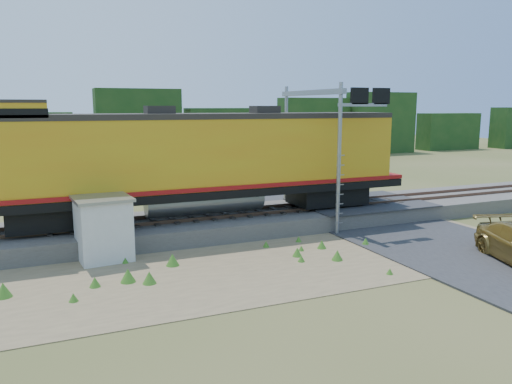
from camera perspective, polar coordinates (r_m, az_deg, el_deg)
name	(u,v)px	position (r m, az deg, el deg)	size (l,w,h in m)	color
ground	(299,263)	(19.96, 4.92, -8.05)	(140.00, 140.00, 0.00)	#475123
ballast	(243,221)	(25.11, -1.49, -3.34)	(70.00, 5.00, 0.80)	slate
rails	(243,212)	(25.01, -1.49, -2.27)	(70.00, 1.54, 0.16)	brown
dirt_shoulder	(247,265)	(19.58, -1.01, -8.33)	(26.00, 8.00, 0.03)	#8C7754
road	(426,238)	(24.44, 18.80, -5.00)	(7.00, 66.00, 0.86)	#38383A
tree_line_north	(134,135)	(55.57, -13.80, 6.38)	(130.00, 3.00, 6.50)	#173A15
weed_clumps	(214,273)	(18.74, -4.85, -9.25)	(15.00, 6.20, 0.56)	#3C7521
locomotive	(198,159)	(23.85, -6.60, 3.75)	(20.91, 3.19, 5.40)	black
shed	(103,228)	(20.87, -17.05, -3.97)	(2.36, 2.36, 2.56)	silver
signal_gantry	(323,120)	(25.69, 7.71, 8.10)	(2.85, 6.20, 7.19)	gray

